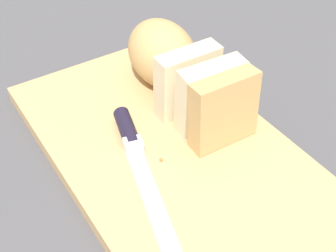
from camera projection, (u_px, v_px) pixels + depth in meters
The scene contains 6 objects.
ground_plane at pixel (168, 155), 0.62m from camera, with size 3.00×3.00×0.00m, color #4C4C51.
cutting_board at pixel (168, 149), 0.61m from camera, with size 0.46×0.28×0.02m, color tan.
bread_loaf at pixel (178, 69), 0.65m from camera, with size 0.24×0.11×0.10m.
bread_knife at pixel (135, 150), 0.58m from camera, with size 0.27×0.10×0.02m.
crumb_near_knife at pixel (195, 112), 0.65m from camera, with size 0.00×0.00×0.00m, color #A8753D.
crumb_near_loaf at pixel (161, 160), 0.58m from camera, with size 0.00×0.00×0.00m, color #A8753D.
Camera 1 is at (0.36, -0.25, 0.44)m, focal length 49.34 mm.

